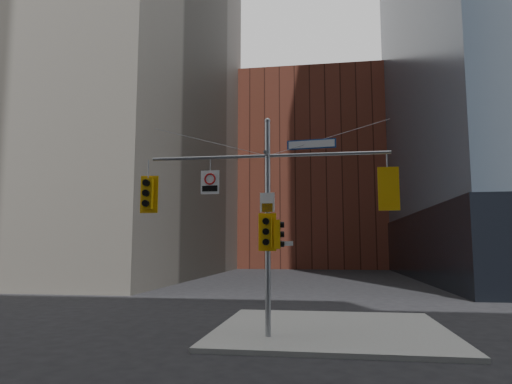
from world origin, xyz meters
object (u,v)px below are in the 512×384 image
(traffic_light_east_arm, at_px, (388,189))
(traffic_light_pole_front, at_px, (267,232))
(signal_assembly, at_px, (268,203))
(regulatory_sign_arm, at_px, (210,181))
(traffic_light_pole_side, at_px, (278,234))
(street_sign_blade, at_px, (311,144))
(traffic_light_west_arm, at_px, (148,194))

(traffic_light_east_arm, distance_m, traffic_light_pole_front, 4.09)
(signal_assembly, distance_m, regulatory_sign_arm, 2.10)
(signal_assembly, bearing_deg, traffic_light_pole_front, -90.00)
(traffic_light_pole_side, bearing_deg, traffic_light_east_arm, -104.09)
(traffic_light_east_arm, distance_m, street_sign_blade, 2.85)
(signal_assembly, xyz_separation_m, traffic_light_pole_side, (0.32, 0.02, -1.03))
(traffic_light_east_arm, bearing_deg, traffic_light_pole_front, 3.24)
(traffic_light_pole_side, relative_size, street_sign_blade, 0.58)
(traffic_light_pole_front, distance_m, street_sign_blade, 3.25)
(traffic_light_pole_side, distance_m, regulatory_sign_arm, 2.90)
(signal_assembly, relative_size, traffic_light_pole_side, 8.51)
(traffic_light_east_arm, relative_size, regulatory_sign_arm, 1.72)
(traffic_light_east_arm, relative_size, street_sign_blade, 0.85)
(traffic_light_pole_side, distance_m, street_sign_blade, 3.17)
(traffic_light_west_arm, height_order, street_sign_blade, street_sign_blade)
(signal_assembly, height_order, regulatory_sign_arm, signal_assembly)
(traffic_light_pole_side, xyz_separation_m, regulatory_sign_arm, (-2.28, -0.04, 1.79))
(traffic_light_west_arm, bearing_deg, signal_assembly, -4.53)
(traffic_light_pole_front, bearing_deg, signal_assembly, 90.12)
(traffic_light_west_arm, distance_m, traffic_light_east_arm, 8.02)
(signal_assembly, height_order, traffic_light_east_arm, signal_assembly)
(traffic_light_pole_front, relative_size, regulatory_sign_arm, 1.52)
(traffic_light_west_arm, relative_size, traffic_light_pole_front, 1.07)
(traffic_light_east_arm, height_order, traffic_light_pole_front, traffic_light_east_arm)
(traffic_light_west_arm, xyz_separation_m, street_sign_blade, (5.63, -0.01, 1.55))
(traffic_light_east_arm, relative_size, traffic_light_pole_side, 1.47)
(traffic_light_pole_side, bearing_deg, traffic_light_pole_front, 117.86)
(street_sign_blade, bearing_deg, traffic_light_pole_side, -174.71)
(street_sign_blade, relative_size, regulatory_sign_arm, 2.01)
(signal_assembly, height_order, traffic_light_pole_front, signal_assembly)
(traffic_light_pole_side, height_order, traffic_light_pole_front, traffic_light_pole_front)
(signal_assembly, xyz_separation_m, traffic_light_west_arm, (-4.17, 0.01, 0.38))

